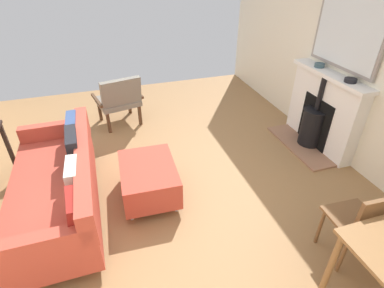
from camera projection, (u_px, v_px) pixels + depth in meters
The scene contains 10 objects.
ground_plane at pixel (148, 181), 3.69m from camera, with size 5.30×6.26×0.01m, color olive.
wall_left at pixel (357, 46), 3.59m from camera, with size 0.12×6.26×2.85m, color silver.
fireplace at pixel (320, 115), 4.14m from camera, with size 0.55×1.31×1.07m.
mirror_over_mantel at pixel (350, 28), 3.54m from camera, with size 0.04×1.10×0.98m.
mantel_bowl_near at pixel (320, 65), 4.00m from camera, with size 0.13×0.13×0.05m.
mantel_bowl_far at pixel (351, 80), 3.54m from camera, with size 0.14×0.14×0.05m.
sofa at pixel (60, 185), 3.09m from camera, with size 0.85×1.93×0.81m.
ottoman at pixel (149, 178), 3.33m from camera, with size 0.63×0.83×0.42m.
armchair_accent at pixel (119, 98), 4.62m from camera, with size 0.78×0.71×0.83m.
dining_chair_near_fireplace at pixel (362, 221), 2.48m from camera, with size 0.42×0.42×0.82m.
Camera 1 is at (0.35, 2.88, 2.38)m, focal length 28.01 mm.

